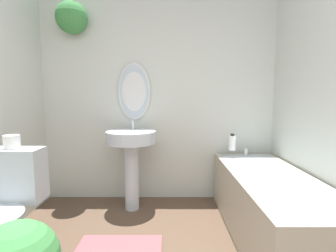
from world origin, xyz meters
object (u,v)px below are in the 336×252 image
Objects in this scene: pedestal_sink at (131,150)px; shampoo_bottle at (232,143)px; bathtub at (270,206)px; toilet_paper_roll at (11,142)px.

pedestal_sink is 1.08m from shampoo_bottle.
shampoo_bottle reaches higher than bathtub.
pedestal_sink reaches higher than bathtub.
pedestal_sink reaches higher than shampoo_bottle.
toilet_paper_roll is at bearing -155.92° from shampoo_bottle.
bathtub is at bearing 5.44° from toilet_paper_roll.
toilet_paper_roll is at bearing -135.84° from pedestal_sink.
shampoo_bottle is 1.61× the size of toilet_paper_roll.
bathtub is at bearing -23.73° from pedestal_sink.
shampoo_bottle is (-0.17, 0.63, 0.42)m from bathtub.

